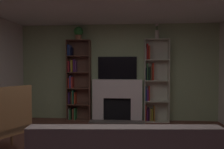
# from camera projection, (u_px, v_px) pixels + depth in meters

# --- Properties ---
(wall_back_accent) EXTENTS (5.45, 0.06, 2.59)m
(wall_back_accent) POSITION_uv_depth(u_px,v_px,m) (117.00, 72.00, 5.65)
(wall_back_accent) COLOR #9BB384
(wall_back_accent) RESTS_ON ground_plane
(fireplace) EXTENTS (1.43, 0.48, 1.10)m
(fireplace) POSITION_uv_depth(u_px,v_px,m) (117.00, 99.00, 5.55)
(fireplace) COLOR white
(fireplace) RESTS_ON ground_plane
(tv) EXTENTS (1.04, 0.06, 0.60)m
(tv) POSITION_uv_depth(u_px,v_px,m) (117.00, 68.00, 5.58)
(tv) COLOR black
(tv) RESTS_ON fireplace
(bookshelf_left) EXTENTS (0.63, 0.27, 2.16)m
(bookshelf_left) POSITION_uv_depth(u_px,v_px,m) (77.00, 82.00, 5.62)
(bookshelf_left) COLOR brown
(bookshelf_left) RESTS_ON ground_plane
(bookshelf_right) EXTENTS (0.63, 0.28, 2.16)m
(bookshelf_right) POSITION_uv_depth(u_px,v_px,m) (153.00, 83.00, 5.45)
(bookshelf_right) COLOR beige
(bookshelf_right) RESTS_ON ground_plane
(potted_plant) EXTENTS (0.25, 0.25, 0.35)m
(potted_plant) POSITION_uv_depth(u_px,v_px,m) (78.00, 32.00, 5.51)
(potted_plant) COLOR #AB6E4E
(potted_plant) RESTS_ON bookshelf_left
(vase_with_flowers) EXTENTS (0.10, 0.10, 0.41)m
(vase_with_flowers) POSITION_uv_depth(u_px,v_px,m) (157.00, 33.00, 5.35)
(vase_with_flowers) COLOR beige
(vase_with_flowers) RESTS_ON bookshelf_right
(armchair) EXTENTS (0.84, 0.84, 1.14)m
(armchair) POSITION_uv_depth(u_px,v_px,m) (7.00, 122.00, 3.31)
(armchair) COLOR brown
(armchair) RESTS_ON ground_plane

